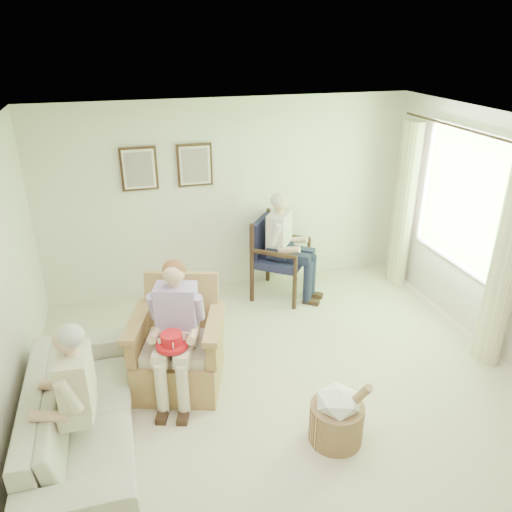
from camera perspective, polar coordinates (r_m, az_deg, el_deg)
name	(u,v)px	position (r m, az deg, el deg)	size (l,w,h in m)	color
floor	(295,409)	(5.08, 4.51, -17.08)	(5.50, 5.50, 0.00)	beige
back_wall	(229,197)	(6.77, -3.06, 6.72)	(5.00, 0.04, 2.60)	silver
ceiling	(307,141)	(3.88, 5.79, 12.97)	(5.00, 5.50, 0.02)	white
window	(463,196)	(6.36, 22.61, 6.36)	(0.13, 2.50, 1.63)	#2D6B23
curtain_left	(505,266)	(5.74, 26.58, -0.98)	(0.34, 0.34, 2.30)	beige
curtain_right	(404,206)	(7.18, 16.59, 5.50)	(0.34, 0.34, 2.30)	beige
framed_print_left	(139,169)	(6.46, -13.22, 9.66)	(0.45, 0.05, 0.55)	#382114
framed_print_right	(195,165)	(6.52, -7.00, 10.27)	(0.45, 0.05, 0.55)	#382114
wicker_armchair	(178,353)	(5.25, -8.87, -10.93)	(0.86, 0.86, 1.10)	tan
wood_armchair	(279,252)	(6.80, 2.63, 0.42)	(0.70, 0.66, 1.08)	black
sofa	(81,413)	(4.80, -19.41, -16.58)	(0.87, 2.22, 0.65)	beige
person_wicker	(177,322)	(4.87, -8.99, -7.45)	(0.40, 0.62, 1.38)	beige
person_dark	(283,240)	(6.55, 3.15, 1.86)	(0.40, 0.63, 1.42)	#191E38
person_sofa	(72,392)	(4.36, -20.32, -14.33)	(0.42, 0.63, 1.29)	beige
red_hat	(172,342)	(4.75, -9.59, -9.62)	(0.30, 0.30, 0.14)	red
hatbox	(337,415)	(4.66, 9.27, -17.47)	(0.54, 0.54, 0.71)	tan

